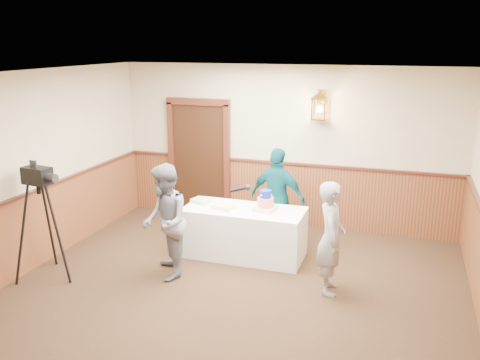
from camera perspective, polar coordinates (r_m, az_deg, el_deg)
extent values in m
plane|color=black|center=(6.22, -3.03, -15.42)|extent=(7.00, 7.00, 0.00)
cube|color=#C0AF90|center=(8.87, 5.09, 3.74)|extent=(6.00, 0.02, 2.80)
cube|color=white|center=(5.35, -3.46, 11.28)|extent=(6.00, 7.00, 0.02)
cube|color=#562C18|center=(9.06, 4.94, -1.56)|extent=(5.98, 0.04, 1.10)
cube|color=#562C18|center=(7.49, -25.01, -6.69)|extent=(0.04, 6.98, 1.10)
cube|color=#461D12|center=(8.90, 5.00, 1.93)|extent=(5.98, 0.07, 0.04)
cube|color=black|center=(9.39, -4.58, 2.21)|extent=(1.00, 0.06, 2.10)
cube|color=white|center=(7.73, 0.47, -5.89)|extent=(1.80, 0.80, 0.75)
cube|color=beige|center=(7.54, 2.87, -3.21)|extent=(0.35, 0.35, 0.06)
cylinder|color=#E10304|center=(7.50, 2.88, -2.48)|extent=(0.24, 0.24, 0.14)
cylinder|color=navy|center=(7.47, 2.89, -1.57)|extent=(0.17, 0.17, 0.11)
cube|color=#F8F394|center=(7.61, -1.88, -3.01)|extent=(0.35, 0.30, 0.06)
cube|color=#A4E3A0|center=(7.89, -4.36, -2.35)|extent=(0.33, 0.29, 0.06)
imported|color=slate|center=(7.00, -8.43, -4.68)|extent=(0.91, 0.97, 1.60)
cylinder|color=black|center=(6.85, -0.20, -1.05)|extent=(0.23, 0.12, 0.09)
sphere|color=black|center=(6.84, 0.89, -0.85)|extent=(0.08, 0.08, 0.08)
imported|color=gray|center=(6.63, 10.17, -6.42)|extent=(0.45, 0.60, 1.49)
imported|color=#08434A|center=(8.01, 4.25, -2.00)|extent=(0.99, 0.59, 1.59)
cube|color=black|center=(7.21, -21.83, 0.46)|extent=(0.41, 0.26, 0.23)
cylinder|color=black|center=(7.03, -20.45, 0.23)|extent=(0.17, 0.14, 0.12)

